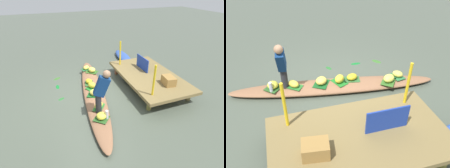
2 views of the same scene
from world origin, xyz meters
TOP-DOWN VIEW (x-y plane):
  - canal_water at (0.00, 0.00)m, footprint 40.00×40.00m
  - dock_platform at (0.07, 2.02)m, footprint 3.20×1.80m
  - vendor_boat at (0.00, 0.00)m, footprint 5.21×1.41m
  - leaf_mat_0 at (-0.14, 0.00)m, footprint 0.40×0.48m
  - banana_bunch_0 at (-0.14, 0.00)m, footprint 0.34×0.35m
  - leaf_mat_1 at (0.99, -0.12)m, footprint 0.48×0.45m
  - banana_bunch_1 at (0.99, -0.12)m, footprint 0.33×0.35m
  - leaf_mat_2 at (-1.34, 0.32)m, footprint 0.51×0.53m
  - banana_bunch_2 at (-1.34, 0.32)m, footprint 0.39×0.36m
  - leaf_mat_3 at (-1.66, 0.17)m, footprint 0.33×0.42m
  - banana_bunch_3 at (-1.66, 0.17)m, footprint 0.33×0.34m
  - leaf_mat_4 at (1.48, -0.20)m, footprint 0.49×0.49m
  - banana_bunch_4 at (1.48, -0.20)m, footprint 0.36×0.36m
  - leaf_mat_5 at (0.31, -0.05)m, footprint 0.50×0.53m
  - banana_bunch_5 at (0.31, -0.05)m, footprint 0.39×0.40m
  - leaf_mat_6 at (-0.48, -0.02)m, footprint 0.44×0.35m
  - banana_bunch_6 at (-0.48, -0.02)m, footprint 0.33×0.28m
  - vendor_person at (1.20, -0.09)m, footprint 0.25×0.48m
  - water_bottle at (1.52, -0.06)m, footprint 0.08×0.08m
  - market_banner at (-0.43, 2.02)m, footprint 0.81×0.03m
  - railing_post_west at (-1.13, 1.42)m, footprint 0.06×0.06m
  - railing_post_east at (1.27, 1.42)m, footprint 0.06×0.06m
  - produce_crate at (0.90, 2.23)m, footprint 0.48×0.38m
  - drifting_plant_0 at (-0.96, -1.07)m, footprint 0.31×0.12m
  - drifting_plant_1 at (-0.12, -1.04)m, footprint 0.21×0.25m
  - drifting_plant_2 at (-1.62, -1.03)m, footprint 0.30×0.34m

SIDE VIEW (x-z plane):
  - canal_water at x=0.00m, z-range 0.00..0.00m
  - drifting_plant_0 at x=-0.96m, z-range 0.00..0.01m
  - drifting_plant_1 at x=-0.12m, z-range 0.00..0.01m
  - drifting_plant_2 at x=-1.62m, z-range 0.00..0.01m
  - vendor_boat at x=0.00m, z-range 0.00..0.19m
  - leaf_mat_0 at x=-0.14m, z-range 0.19..0.20m
  - leaf_mat_1 at x=0.99m, z-range 0.19..0.20m
  - leaf_mat_2 at x=-1.34m, z-range 0.19..0.20m
  - leaf_mat_3 at x=-1.66m, z-range 0.19..0.20m
  - leaf_mat_4 at x=1.48m, z-range 0.19..0.20m
  - leaf_mat_5 at x=0.31m, z-range 0.19..0.20m
  - leaf_mat_6 at x=-0.48m, z-range 0.19..0.20m
  - banana_bunch_3 at x=-1.66m, z-range 0.19..0.35m
  - banana_bunch_6 at x=-0.48m, z-range 0.19..0.35m
  - banana_bunch_1 at x=0.99m, z-range 0.19..0.35m
  - banana_bunch_4 at x=1.48m, z-range 0.19..0.37m
  - banana_bunch_5 at x=0.31m, z-range 0.19..0.37m
  - banana_bunch_2 at x=-1.34m, z-range 0.19..0.38m
  - banana_bunch_0 at x=-0.14m, z-range 0.19..0.39m
  - water_bottle at x=1.52m, z-range 0.19..0.45m
  - dock_platform at x=0.07m, z-range 0.16..0.59m
  - produce_crate at x=0.90m, z-range 0.43..0.70m
  - market_banner at x=-0.43m, z-range 0.43..0.90m
  - vendor_person at x=1.20m, z-range 0.27..1.50m
  - railing_post_west at x=-1.13m, z-range 0.43..1.37m
  - railing_post_east at x=1.27m, z-range 0.43..1.37m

